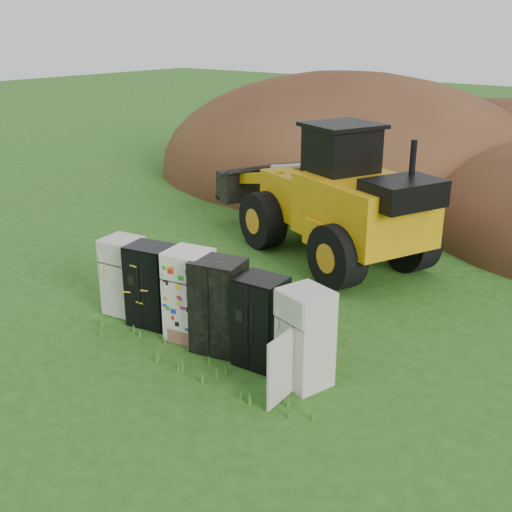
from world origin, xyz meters
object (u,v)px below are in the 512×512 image
Objects in this scene: fridge_leftmost at (124,276)px; wheel_loader at (319,187)px; fridge_black_side at (152,285)px; fridge_sticker at (190,295)px; fridge_dark_mid at (219,305)px; fridge_open_door at (305,338)px; fridge_black_right at (261,321)px.

wheel_loader is (1.05, 6.13, 0.98)m from fridge_leftmost.
fridge_black_side is 0.94× the size of fridge_sticker.
fridge_dark_mid reaches higher than fridge_leftmost.
fridge_black_side is 1.09m from fridge_sticker.
fridge_open_door is at bearing -37.00° from wheel_loader.
wheel_loader reaches higher than fridge_open_door.
fridge_black_side is 0.94× the size of fridge_dark_mid.
wheel_loader is at bearing 87.32° from fridge_sticker.
fridge_open_door is at bearing -14.44° from fridge_dark_mid.
fridge_open_door is 7.28m from wheel_loader.
fridge_open_door is (2.83, -0.03, -0.04)m from fridge_sticker.
fridge_sticker is at bearing -8.98° from fridge_leftmost.
fridge_open_door is at bearing -12.11° from fridge_black_side.
fridge_open_door is at bearing -11.96° from fridge_sticker.
fridge_dark_mid reaches higher than fridge_open_door.
fridge_black_right is 0.23× the size of wheel_loader.
fridge_dark_mid is at bearing -164.71° from fridge_open_door.
wheel_loader reaches higher than fridge_dark_mid.
fridge_leftmost is 0.91m from fridge_black_side.
fridge_dark_mid is (1.88, 0.02, 0.05)m from fridge_black_side.
fridge_open_door is 0.24× the size of wheel_loader.
fridge_black_right is 6.73m from wheel_loader.
fridge_dark_mid is 2.04m from fridge_open_door.
wheel_loader is at bearing 137.25° from fridge_open_door.
fridge_sticker is at bearing -10.61° from fridge_black_side.
wheel_loader reaches higher than fridge_black_right.
fridge_sticker is (1.08, 0.03, 0.06)m from fridge_black_side.
fridge_sticker reaches higher than fridge_open_door.
wheel_loader reaches higher than fridge_black_side.
fridge_dark_mid is 6.44m from wheel_loader.
fridge_black_right is (0.99, 0.06, -0.06)m from fridge_dark_mid.
fridge_black_right reaches higher than fridge_leftmost.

